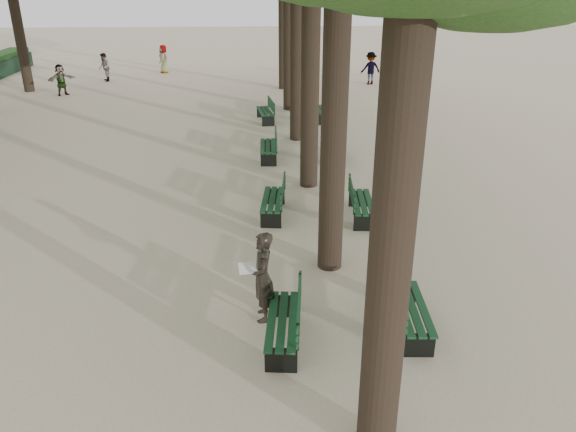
{
  "coord_description": "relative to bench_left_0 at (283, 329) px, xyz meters",
  "views": [
    {
      "loc": [
        -0.01,
        -7.65,
        5.88
      ],
      "look_at": [
        0.6,
        3.0,
        1.2
      ],
      "focal_mm": 35.0,
      "sensor_mm": 36.0,
      "label": 1
    }
  ],
  "objects": [
    {
      "name": "bench_right_1",
      "position": [
        2.27,
        5.18,
        0.0
      ],
      "size": [
        0.72,
        1.84,
        0.92
      ],
      "color": "black",
      "rests_on": "ground"
    },
    {
      "name": "pedestrian_d",
      "position": [
        -6.03,
        28.15,
        0.57
      ],
      "size": [
        0.77,
        0.86,
        1.69
      ],
      "primitive_type": "imported",
      "rotation": [
        0.0,
        0.0,
        5.36
      ],
      "color": "#262628",
      "rests_on": "ground"
    },
    {
      "name": "bench_right_2",
      "position": [
        2.27,
        10.11,
        0.0
      ],
      "size": [
        0.75,
        1.85,
        0.92
      ],
      "color": "black",
      "rests_on": "ground"
    },
    {
      "name": "bench_left_2",
      "position": [
        0.0,
        10.28,
        0.0
      ],
      "size": [
        0.61,
        1.81,
        0.92
      ],
      "color": "black",
      "rests_on": "ground"
    },
    {
      "name": "pedestrian_a",
      "position": [
        -9.01,
        25.36,
        0.52
      ],
      "size": [
        0.56,
        0.83,
        1.59
      ],
      "primitive_type": "imported",
      "rotation": [
        0.0,
        0.0,
        5.06
      ],
      "color": "#262628",
      "rests_on": "ground"
    },
    {
      "name": "bench_left_0",
      "position": [
        0.0,
        0.0,
        0.0
      ],
      "size": [
        0.75,
        1.85,
        0.92
      ],
      "color": "black",
      "rests_on": "ground"
    },
    {
      "name": "ground",
      "position": [
        -0.37,
        -0.32,
        -0.27
      ],
      "size": [
        120.0,
        120.0,
        0.0
      ],
      "primitive_type": "plane",
      "color": "beige",
      "rests_on": "ground"
    },
    {
      "name": "bench_left_3",
      "position": [
        -0.0,
        15.44,
        0.0
      ],
      "size": [
        0.8,
        1.86,
        0.92
      ],
      "color": "black",
      "rests_on": "ground"
    },
    {
      "name": "bench_left_1",
      "position": [
        -0.0,
        5.48,
        0.0
      ],
      "size": [
        0.75,
        1.85,
        0.92
      ],
      "color": "black",
      "rests_on": "ground"
    },
    {
      "name": "bench_right_3",
      "position": [
        2.27,
        15.53,
        0.0
      ],
      "size": [
        0.61,
        1.81,
        0.92
      ],
      "color": "black",
      "rests_on": "ground"
    },
    {
      "name": "pedestrian_b",
      "position": [
        6.04,
        23.67,
        0.61
      ],
      "size": [
        1.18,
        0.56,
        1.76
      ],
      "primitive_type": "imported",
      "rotation": [
        0.0,
        0.0,
        3.33
      ],
      "color": "#262628",
      "rests_on": "ground"
    },
    {
      "name": "pedestrian_e",
      "position": [
        -10.26,
        21.52,
        0.51
      ],
      "size": [
        1.29,
        1.18,
        1.55
      ],
      "primitive_type": "imported",
      "rotation": [
        0.0,
        0.0,
        0.72
      ],
      "color": "#262628",
      "rests_on": "ground"
    },
    {
      "name": "bench_right_0",
      "position": [
        2.27,
        0.26,
        0.0
      ],
      "size": [
        0.69,
        1.83,
        0.92
      ],
      "color": "black",
      "rests_on": "ground"
    },
    {
      "name": "pedestrian_c",
      "position": [
        7.93,
        24.54,
        0.55
      ],
      "size": [
        0.95,
        0.87,
        1.65
      ],
      "primitive_type": "imported",
      "rotation": [
        0.0,
        0.0,
        0.69
      ],
      "color": "#262628",
      "rests_on": "ground"
    },
    {
      "name": "man_with_map",
      "position": [
        -0.33,
        0.77,
        0.59
      ],
      "size": [
        0.62,
        0.7,
        1.72
      ],
      "color": "black",
      "rests_on": "ground"
    }
  ]
}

